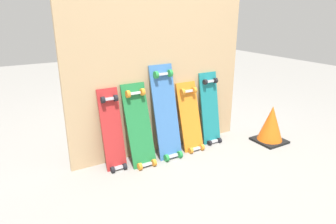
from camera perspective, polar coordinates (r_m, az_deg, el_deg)
name	(u,v)px	position (r m, az deg, el deg)	size (l,w,h in m)	color
ground_plane	(164,150)	(3.02, -0.68, -7.34)	(12.00, 12.00, 0.00)	gray
plywood_wall_panel	(160,70)	(2.81, -1.45, 7.97)	(1.81, 0.04, 1.60)	tan
skateboard_red	(113,134)	(2.64, -10.51, -4.06)	(0.18, 0.22, 0.78)	#B22626
skateboard_green	(140,129)	(2.68, -5.45, -3.25)	(0.23, 0.30, 0.79)	#1E7238
skateboard_blue	(166,116)	(2.79, -0.30, -0.69)	(0.24, 0.29, 0.93)	#386BAD
skateboard_orange	(191,120)	(2.97, 4.33, -1.55)	(0.22, 0.26, 0.73)	orange
skateboard_teal	(210,112)	(3.13, 8.09, 0.08)	(0.21, 0.21, 0.80)	#197A7F
traffic_cone	(271,124)	(3.31, 19.12, -2.27)	(0.30, 0.30, 0.40)	black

